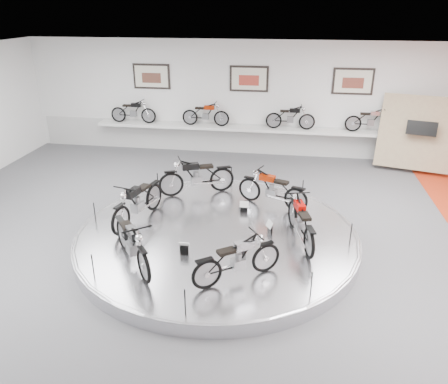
% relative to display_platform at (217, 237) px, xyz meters
% --- Properties ---
extents(floor, '(16.00, 16.00, 0.00)m').
position_rel_display_platform_xyz_m(floor, '(0.00, -0.30, -0.15)').
color(floor, '#575759').
rests_on(floor, ground).
extents(ceiling, '(16.00, 16.00, 0.00)m').
position_rel_display_platform_xyz_m(ceiling, '(0.00, -0.30, 3.85)').
color(ceiling, white).
rests_on(ceiling, wall_back).
extents(wall_back, '(16.00, 0.00, 16.00)m').
position_rel_display_platform_xyz_m(wall_back, '(0.00, 6.70, 1.85)').
color(wall_back, white).
rests_on(wall_back, floor).
extents(dado_band, '(15.68, 0.04, 1.10)m').
position_rel_display_platform_xyz_m(dado_band, '(0.00, 6.68, 0.40)').
color(dado_band, '#BCBCBA').
rests_on(dado_band, floor).
extents(display_platform, '(6.40, 6.40, 0.30)m').
position_rel_display_platform_xyz_m(display_platform, '(0.00, 0.00, 0.00)').
color(display_platform, silver).
rests_on(display_platform, floor).
extents(platform_rim, '(6.40, 6.40, 0.10)m').
position_rel_display_platform_xyz_m(platform_rim, '(0.00, 0.00, 0.12)').
color(platform_rim, '#B2B2BA').
rests_on(platform_rim, display_platform).
extents(shelf, '(11.00, 0.55, 0.10)m').
position_rel_display_platform_xyz_m(shelf, '(0.00, 6.40, 0.85)').
color(shelf, silver).
rests_on(shelf, wall_back).
extents(poster_left, '(1.35, 0.06, 0.88)m').
position_rel_display_platform_xyz_m(poster_left, '(-3.50, 6.66, 2.55)').
color(poster_left, beige).
rests_on(poster_left, wall_back).
extents(poster_center, '(1.35, 0.06, 0.88)m').
position_rel_display_platform_xyz_m(poster_center, '(0.00, 6.66, 2.55)').
color(poster_center, beige).
rests_on(poster_center, wall_back).
extents(poster_right, '(1.35, 0.06, 0.88)m').
position_rel_display_platform_xyz_m(poster_right, '(3.50, 6.66, 2.55)').
color(poster_right, beige).
rests_on(poster_right, wall_back).
extents(display_panel, '(2.56, 1.52, 2.30)m').
position_rel_display_platform_xyz_m(display_panel, '(5.60, 5.80, 1.10)').
color(display_panel, tan).
rests_on(display_panel, floor).
extents(shelf_bike_a, '(1.22, 0.43, 0.73)m').
position_rel_display_platform_xyz_m(shelf_bike_a, '(-4.20, 6.40, 1.27)').
color(shelf_bike_a, black).
rests_on(shelf_bike_a, shelf).
extents(shelf_bike_b, '(1.22, 0.43, 0.73)m').
position_rel_display_platform_xyz_m(shelf_bike_b, '(-1.50, 6.40, 1.27)').
color(shelf_bike_b, '#8C1D02').
rests_on(shelf_bike_b, shelf).
extents(shelf_bike_c, '(1.22, 0.43, 0.73)m').
position_rel_display_platform_xyz_m(shelf_bike_c, '(1.50, 6.40, 1.27)').
color(shelf_bike_c, black).
rests_on(shelf_bike_c, shelf).
extents(shelf_bike_d, '(1.22, 0.43, 0.73)m').
position_rel_display_platform_xyz_m(shelf_bike_d, '(4.20, 6.40, 1.27)').
color(shelf_bike_d, '#A7A7AC').
rests_on(shelf_bike_d, shelf).
extents(bike_a, '(1.72, 1.13, 0.96)m').
position_rel_display_platform_xyz_m(bike_a, '(1.16, 1.57, 0.63)').
color(bike_a, '#8C1D02').
rests_on(bike_a, display_platform).
extents(bike_b, '(1.87, 1.28, 1.04)m').
position_rel_display_platform_xyz_m(bike_b, '(-0.90, 2.04, 0.67)').
color(bike_b, black).
rests_on(bike_b, display_platform).
extents(bike_c, '(1.04, 1.88, 1.05)m').
position_rel_display_platform_xyz_m(bike_c, '(-1.93, 0.21, 0.67)').
color(bike_c, black).
rests_on(bike_c, display_platform).
extents(bike_d, '(1.53, 1.73, 1.01)m').
position_rel_display_platform_xyz_m(bike_d, '(-1.42, -1.61, 0.65)').
color(bike_d, black).
rests_on(bike_d, display_platform).
extents(bike_e, '(1.60, 1.35, 0.92)m').
position_rel_display_platform_xyz_m(bike_e, '(0.70, -1.82, 0.61)').
color(bike_e, '#A7A7AC').
rests_on(bike_e, display_platform).
extents(bike_f, '(1.01, 1.78, 0.99)m').
position_rel_display_platform_xyz_m(bike_f, '(1.87, -0.15, 0.64)').
color(bike_f, '#A80804').
rests_on(bike_f, display_platform).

